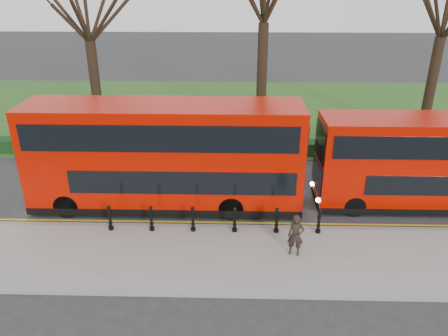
{
  "coord_description": "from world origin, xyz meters",
  "views": [
    {
      "loc": [
        0.45,
        -15.78,
        9.38
      ],
      "look_at": [
        0.02,
        0.5,
        2.0
      ],
      "focal_mm": 35.0,
      "sensor_mm": 36.0,
      "label": 1
    }
  ],
  "objects_px": {
    "bus_lead": "(165,157)",
    "pedestrian": "(296,235)",
    "bollard_row": "(214,220)",
    "bus_rear": "(437,163)"
  },
  "relations": [
    {
      "from": "bollard_row",
      "to": "bus_lead",
      "type": "distance_m",
      "value": 3.54
    },
    {
      "from": "bus_rear",
      "to": "pedestrian",
      "type": "height_order",
      "value": "bus_rear"
    },
    {
      "from": "bollard_row",
      "to": "bus_rear",
      "type": "xyz_separation_m",
      "value": [
        9.3,
        2.56,
        1.35
      ]
    },
    {
      "from": "bus_rear",
      "to": "bollard_row",
      "type": "bearing_deg",
      "value": -164.6
    },
    {
      "from": "bus_lead",
      "to": "pedestrian",
      "type": "height_order",
      "value": "bus_lead"
    },
    {
      "from": "bus_lead",
      "to": "pedestrian",
      "type": "xyz_separation_m",
      "value": [
        5.09,
        -3.72,
        -1.36
      ]
    },
    {
      "from": "bollard_row",
      "to": "bus_rear",
      "type": "distance_m",
      "value": 9.74
    },
    {
      "from": "bollard_row",
      "to": "pedestrian",
      "type": "xyz_separation_m",
      "value": [
        2.95,
        -1.43,
        0.27
      ]
    },
    {
      "from": "bus_rear",
      "to": "pedestrian",
      "type": "distance_m",
      "value": 7.58
    },
    {
      "from": "bollard_row",
      "to": "bus_rear",
      "type": "bearing_deg",
      "value": 15.4
    }
  ]
}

